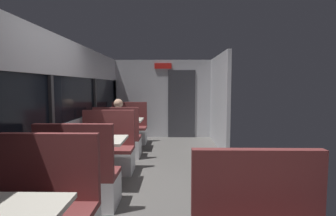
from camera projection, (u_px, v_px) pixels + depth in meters
name	position (u px, v px, depth m)	size (l,w,h in m)	color
ground_plane	(153.00, 194.00, 3.80)	(3.30, 9.20, 0.02)	#514F4C
carriage_window_panel_left	(50.00, 117.00, 3.73)	(0.09, 8.48, 2.30)	#B2B2B7
carriage_end_bulkhead	(165.00, 99.00, 7.88)	(2.90, 0.11, 2.30)	#B2B2B7
carriage_aisle_panel_right	(219.00, 101.00, 6.67)	(0.08, 2.40, 2.30)	#B2B2B7
dining_table_mid_window	(95.00, 145.00, 4.02)	(0.90, 0.70, 0.74)	#9E9EA3
bench_mid_window_facing_end	(80.00, 182.00, 3.35)	(0.95, 0.50, 1.10)	silver
bench_mid_window_facing_entry	(107.00, 154.00, 4.75)	(0.95, 0.50, 1.10)	silver
dining_table_far_window	(124.00, 123.00, 6.36)	(0.90, 0.70, 0.74)	#9E9EA3
bench_far_window_facing_end	(118.00, 142.00, 5.69)	(0.95, 0.50, 1.10)	silver
bench_far_window_facing_entry	(129.00, 131.00, 7.09)	(0.95, 0.50, 1.10)	silver
seated_passenger	(118.00, 132.00, 5.75)	(0.47, 0.55, 1.26)	#26262D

